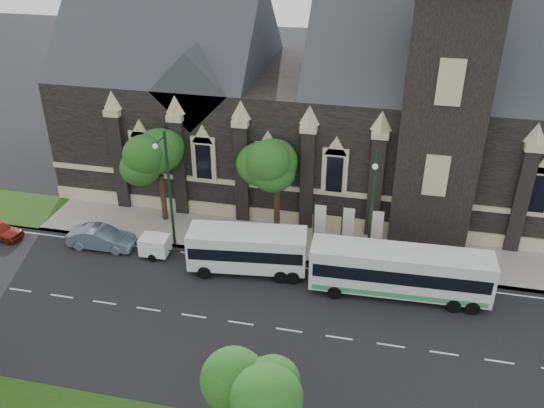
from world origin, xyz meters
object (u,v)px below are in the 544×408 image
(tree_walk_right, at_px, (281,163))
(box_trailer, at_px, (155,245))
(tree_walk_left, at_px, (162,153))
(shuttle_bus, at_px, (248,248))
(street_lamp_near, at_px, (372,206))
(banner_flag_center, at_px, (346,224))
(tour_coach, at_px, (400,271))
(sedan, at_px, (101,238))
(banner_flag_left, at_px, (318,221))
(tree_park_east, at_px, (253,393))
(banner_flag_right, at_px, (375,228))
(street_lamp_mid, at_px, (168,185))

(tree_walk_right, xyz_separation_m, box_trailer, (-8.06, -4.99, -4.95))
(tree_walk_left, relative_size, shuttle_bus, 0.93)
(street_lamp_near, relative_size, banner_flag_center, 2.25)
(street_lamp_near, bearing_deg, box_trailer, -174.74)
(tour_coach, relative_size, sedan, 2.35)
(banner_flag_center, distance_m, sedan, 17.71)
(tree_walk_left, distance_m, sedan, 7.63)
(banner_flag_left, relative_size, shuttle_bus, 0.49)
(banner_flag_left, bearing_deg, tour_coach, -34.39)
(banner_flag_left, xyz_separation_m, box_trailer, (-11.13, -3.27, -1.51))
(box_trailer, bearing_deg, tree_park_east, -55.43)
(box_trailer, bearing_deg, tour_coach, -4.27)
(banner_flag_left, bearing_deg, banner_flag_right, 0.00)
(tree_walk_right, distance_m, street_lamp_near, 7.72)
(street_lamp_near, bearing_deg, tree_park_east, -103.11)
(street_lamp_near, distance_m, banner_flag_left, 4.99)
(banner_flag_left, relative_size, box_trailer, 1.39)
(tree_walk_left, height_order, banner_flag_right, tree_walk_left)
(tree_walk_right, distance_m, tree_walk_left, 9.01)
(tree_park_east, distance_m, street_lamp_mid, 19.32)
(banner_flag_left, height_order, box_trailer, banner_flag_left)
(banner_flag_right, distance_m, sedan, 19.67)
(banner_flag_left, bearing_deg, shuttle_bus, -140.18)
(sedan, bearing_deg, street_lamp_near, -87.53)
(tree_walk_right, distance_m, shuttle_bus, 6.73)
(tree_walk_left, distance_m, banner_flag_left, 12.66)
(street_lamp_mid, distance_m, box_trailer, 4.54)
(tree_walk_right, xyz_separation_m, tree_walk_left, (-9.01, -0.01, -0.08))
(street_lamp_near, bearing_deg, tree_walk_left, 167.13)
(banner_flag_center, bearing_deg, tree_park_east, -96.57)
(tree_park_east, height_order, banner_flag_right, tree_park_east)
(street_lamp_near, xyz_separation_m, banner_flag_right, (0.29, 1.91, -2.73))
(banner_flag_left, bearing_deg, tree_walk_left, 171.98)
(banner_flag_left, xyz_separation_m, sedan, (-15.36, -3.11, -1.58))
(tour_coach, bearing_deg, tree_walk_right, 145.38)
(street_lamp_near, xyz_separation_m, banner_flag_left, (-3.71, 1.91, -2.73))
(street_lamp_near, xyz_separation_m, tour_coach, (2.21, -2.15, -3.30))
(tree_park_east, xyz_separation_m, banner_flag_left, (0.11, 18.32, -2.24))
(tree_walk_left, distance_m, tour_coach, 19.31)
(street_lamp_near, height_order, street_lamp_mid, same)
(tree_walk_right, xyz_separation_m, street_lamp_near, (6.79, -3.62, -0.71))
(banner_flag_center, distance_m, tour_coach, 5.67)
(tree_walk_right, xyz_separation_m, banner_flag_left, (3.08, -1.71, -3.43))
(street_lamp_mid, xyz_separation_m, tour_coach, (16.21, -2.15, -3.30))
(tree_walk_left, bearing_deg, tour_coach, -17.73)
(tree_walk_left, distance_m, shuttle_bus, 10.23)
(street_lamp_near, bearing_deg, tree_walk_right, 151.94)
(sedan, bearing_deg, banner_flag_left, -79.69)
(tour_coach, relative_size, shuttle_bus, 1.40)
(tree_park_east, relative_size, banner_flag_center, 1.57)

